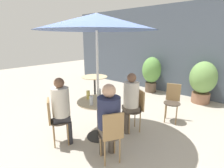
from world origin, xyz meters
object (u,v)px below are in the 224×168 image
beer_glass_2 (100,93)px  umbrella (97,22)px  cafe_table_near (98,110)px  bistro_chair_0 (55,118)px  seated_person_0 (62,105)px  bistro_chair_1 (112,133)px  bistro_chair_3 (173,99)px  cafe_table_far (95,83)px  potted_plant_1 (203,80)px  beer_glass_1 (110,98)px  beer_glass_3 (88,95)px  bistro_chair_2 (136,107)px  beer_glass_0 (91,101)px  seated_person_1 (109,116)px  potted_plant_0 (151,72)px  seated_person_2 (131,98)px

beer_glass_2 → umbrella: 1.36m
cafe_table_near → bistro_chair_0: (-0.41, -0.70, -0.03)m
bistro_chair_0 → seated_person_0: 0.26m
bistro_chair_1 → bistro_chair_3: size_ratio=1.00×
cafe_table_far → potted_plant_1: 3.24m
cafe_table_far → potted_plant_1: (2.59, 1.94, 0.14)m
beer_glass_1 → beer_glass_3: beer_glass_3 is taller
bistro_chair_2 → beer_glass_0: (-0.36, -0.92, 0.30)m
seated_person_1 → potted_plant_1: 3.73m
bistro_chair_3 → potted_plant_1: (0.20, 1.72, 0.16)m
cafe_table_near → beer_glass_2: bearing=128.2°
cafe_table_far → potted_plant_0: potted_plant_0 is taller
bistro_chair_2 → potted_plant_1: 2.74m
cafe_table_far → umbrella: 2.69m
beer_glass_3 → bistro_chair_3: bearing=59.0°
cafe_table_far → beer_glass_0: bearing=-44.9°
bistro_chair_2 → umbrella: size_ratio=0.38×
seated_person_1 → seated_person_2: seated_person_1 is taller
beer_glass_1 → beer_glass_2: bearing=169.8°
bistro_chair_1 → seated_person_1: seated_person_1 is taller
bistro_chair_2 → potted_plant_0: 2.90m
cafe_table_far → beer_glass_1: bearing=-35.9°
bistro_chair_2 → beer_glass_1: beer_glass_1 is taller
seated_person_2 → potted_plant_0: size_ratio=0.99×
seated_person_0 → beer_glass_1: size_ratio=8.00×
seated_person_2 → potted_plant_0: bearing=141.2°
beer_glass_2 → umbrella: bearing=-51.8°
cafe_table_far → beer_glass_3: (1.38, -1.48, 0.28)m
bistro_chair_0 → potted_plant_1: (1.40, 4.07, 0.16)m
potted_plant_1 → beer_glass_1: bearing=-103.6°
bistro_chair_1 → bistro_chair_2: (-0.29, 1.11, 0.00)m
cafe_table_far → beer_glass_0: 2.36m
bistro_chair_0 → beer_glass_3: size_ratio=5.37×
bistro_chair_3 → seated_person_1: seated_person_1 is taller
cafe_table_far → bistro_chair_3: 2.41m
cafe_table_far → seated_person_2: seated_person_2 is taller
seated_person_2 → seated_person_0: bearing=-90.0°
seated_person_0 → bistro_chair_1: bearing=-140.3°
seated_person_2 → seated_person_1: bearing=-45.1°
cafe_table_near → beer_glass_3: size_ratio=4.86×
umbrella → beer_glass_3: bearing=-168.3°
cafe_table_far → seated_person_0: size_ratio=0.62×
bistro_chair_0 → seated_person_2: (0.75, 1.28, 0.21)m
bistro_chair_0 → seated_person_2: bearing=-90.0°
bistro_chair_1 → umbrella: 1.83m
bistro_chair_1 → bistro_chair_2: same height
beer_glass_2 → potted_plant_1: size_ratio=0.13×
bistro_chair_2 → beer_glass_3: 1.03m
seated_person_0 → potted_plant_0: same height
seated_person_1 → potted_plant_0: bearing=-130.3°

